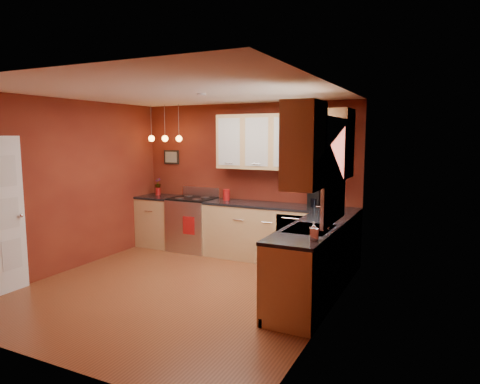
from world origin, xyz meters
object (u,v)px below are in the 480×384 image
at_px(gas_range, 193,224).
at_px(sink, 310,230).
at_px(soap_pump, 314,231).
at_px(red_canister, 226,195).
at_px(coffee_maker, 315,198).

xyz_separation_m(gas_range, sink, (2.62, -1.50, 0.43)).
bearing_deg(gas_range, soap_pump, -35.96).
distance_m(sink, soap_pump, 0.60).
distance_m(gas_range, red_canister, 0.86).
bearing_deg(red_canister, soap_pump, -44.24).
bearing_deg(red_canister, sink, -38.50).
bearing_deg(gas_range, sink, -29.78).
distance_m(sink, coffee_maker, 1.67).
bearing_deg(red_canister, gas_range, -174.15).
xyz_separation_m(red_canister, soap_pump, (2.17, -2.12, 0.00)).
distance_m(coffee_maker, soap_pump, 2.25).
relative_size(gas_range, red_canister, 5.87).
bearing_deg(coffee_maker, gas_range, -168.96).
relative_size(coffee_maker, soap_pump, 1.49).
bearing_deg(red_canister, coffee_maker, 1.63).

